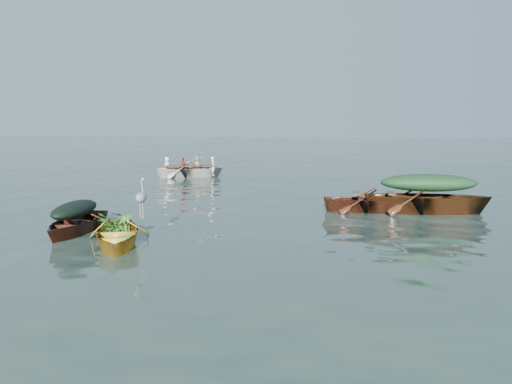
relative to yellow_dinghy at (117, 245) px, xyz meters
The scene contains 13 objects.
ground 3.75m from the yellow_dinghy, 30.00° to the left, with size 140.00×140.00×0.00m, color #32463D.
yellow_dinghy is the anchor object (origin of this frame).
dark_covered_boat 1.87m from the yellow_dinghy, 143.34° to the left, with size 1.29×3.46×0.85m, color #44190F.
green_tarp_boat 9.11m from the yellow_dinghy, 31.82° to the left, with size 1.60×5.14×1.25m, color #522913.
open_wooden_boat 7.80m from the yellow_dinghy, 38.01° to the left, with size 1.29×4.14×0.95m, color #522114.
rowed_boat 13.31m from the yellow_dinghy, 96.75° to the left, with size 1.35×4.50×1.08m, color silver.
dark_tarp_cover 1.97m from the yellow_dinghy, 143.34° to the left, with size 0.71×1.90×0.40m, color black.
green_tarp_cover 9.15m from the yellow_dinghy, 31.82° to the left, with size 0.88×2.82×0.52m, color #173A19.
thwart_benches 7.82m from the yellow_dinghy, 38.01° to the left, with size 0.77×2.07×0.04m, color #4C2C11, non-canonical shape.
heron 1.05m from the yellow_dinghy, 23.34° to the left, with size 0.28×0.40×0.92m, color gray, non-canonical shape.
dinghy_weeds 0.92m from the yellow_dinghy, 105.37° to the left, with size 0.70×0.90×0.60m, color #246C1C.
rowers 13.34m from the yellow_dinghy, 96.75° to the left, with size 1.22×3.15×0.76m, color white.
oars 13.32m from the yellow_dinghy, 96.75° to the left, with size 2.60×0.60×0.06m, color olive, non-canonical shape.
Camera 1 is at (0.98, -12.24, 2.74)m, focal length 35.00 mm.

